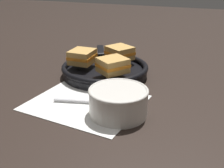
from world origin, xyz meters
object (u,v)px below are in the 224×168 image
skillet (105,70)px  sandwich_near_left (82,57)px  sandwich_near_right (113,65)px  soup_bowl (118,100)px  spoon (93,102)px  sandwich_far_left (120,53)px

skillet → sandwich_near_left: size_ratio=4.62×
sandwich_near_right → skillet: bearing=129.6°
soup_bowl → spoon: soup_bowl is taller
sandwich_near_left → sandwich_far_left: bearing=39.9°
soup_bowl → sandwich_near_left: sandwich_near_left is taller
sandwich_near_left → sandwich_near_right: bearing=-20.1°
soup_bowl → skillet: 0.28m
skillet → soup_bowl: bearing=-61.1°
spoon → sandwich_near_right: bearing=76.5°
soup_bowl → sandwich_far_left: (-0.11, 0.32, 0.02)m
spoon → sandwich_near_left: bearing=109.3°
soup_bowl → sandwich_far_left: bearing=108.6°
sandwich_near_left → sandwich_near_right: size_ratio=0.75×
sandwich_far_left → soup_bowl: bearing=-71.4°
sandwich_far_left → spoon: bearing=-85.4°
sandwich_near_left → sandwich_far_left: size_ratio=0.75×
sandwich_far_left → skillet: bearing=-111.2°
soup_bowl → sandwich_far_left: 0.34m
spoon → sandwich_far_left: (-0.02, 0.29, 0.06)m
soup_bowl → sandwich_near_right: size_ratio=1.31×
spoon → soup_bowl: bearing=-31.7°
spoon → skillet: 0.23m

